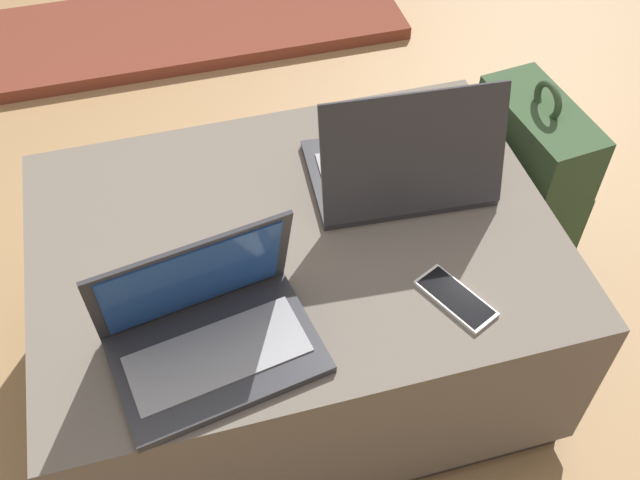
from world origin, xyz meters
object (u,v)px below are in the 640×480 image
at_px(backpack, 527,184).
at_px(cell_phone, 456,298).
at_px(laptop_far, 402,166).
at_px(laptop_near, 209,328).

bearing_deg(backpack, cell_phone, 130.70).
relative_size(laptop_far, backpack, 0.70).
height_order(laptop_near, laptop_far, laptop_far).
distance_m(laptop_near, backpack, 0.96).
height_order(laptop_far, backpack, laptop_far).
bearing_deg(cell_phone, laptop_far, 64.34).
bearing_deg(laptop_near, cell_phone, -12.72).
relative_size(laptop_near, cell_phone, 2.29).
relative_size(laptop_far, cell_phone, 2.28).
xyz_separation_m(laptop_far, backpack, (0.39, 0.13, -0.27)).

